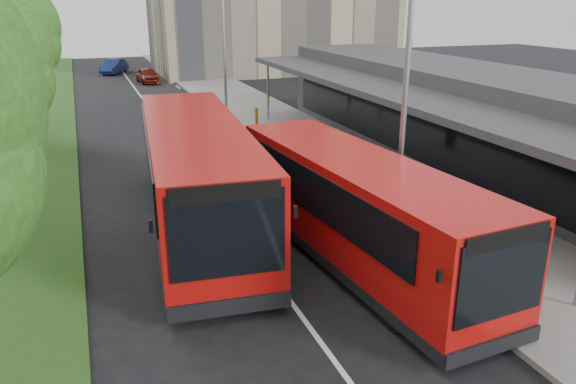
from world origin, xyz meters
name	(u,v)px	position (x,y,z in m)	size (l,w,h in m)	color
ground	(286,294)	(0.00, 0.00, 0.00)	(120.00, 120.00, 0.00)	black
pavement	(265,117)	(6.00, 20.00, 0.07)	(5.00, 80.00, 0.15)	gray
grass_verge	(25,135)	(-7.00, 20.00, 0.05)	(5.00, 80.00, 0.10)	#234917
lane_centre_line	(178,147)	(0.00, 15.00, 0.01)	(0.12, 70.00, 0.01)	silver
kerb_dashes	(224,125)	(3.30, 19.00, 0.01)	(0.12, 56.00, 0.01)	silver
station_building	(463,116)	(10.86, 8.00, 2.04)	(7.70, 26.00, 4.00)	#323235
tree_far	(10,34)	(-7.01, 21.05, 5.02)	(4.84, 4.84, 7.78)	black
lamp_post_near	(404,77)	(4.12, 2.00, 4.72)	(1.44, 0.28, 8.00)	gray
lamp_post_far	(222,34)	(4.12, 22.00, 4.72)	(1.44, 0.28, 8.00)	gray
bus_main	(358,210)	(2.42, 1.07, 1.46)	(3.39, 10.23, 2.85)	#B1090E
bus_second	(197,176)	(-1.05, 4.88, 1.67)	(3.91, 11.68, 3.25)	#B1090E
litter_bin	(313,151)	(4.95, 10.15, 0.57)	(0.47, 0.47, 0.84)	#311D14
bollard	(256,117)	(4.67, 17.33, 0.66)	(0.16, 0.16, 1.01)	yellow
car_near	(147,75)	(1.36, 37.18, 0.62)	(1.46, 3.63, 1.24)	#5C140D
car_far	(114,66)	(-0.79, 44.52, 0.66)	(1.40, 4.01, 1.32)	navy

